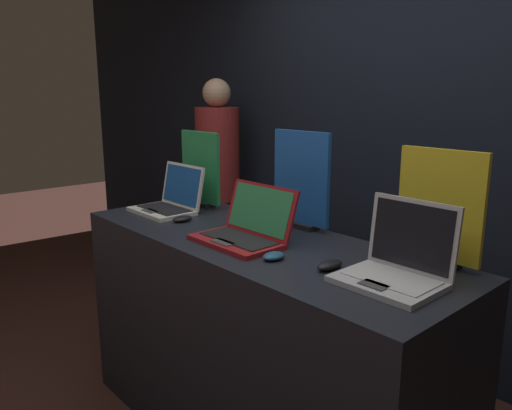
{
  "coord_description": "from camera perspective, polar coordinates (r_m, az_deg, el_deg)",
  "views": [
    {
      "loc": [
        1.54,
        -1.05,
        1.62
      ],
      "look_at": [
        0.0,
        0.33,
        1.15
      ],
      "focal_mm": 35.0,
      "sensor_mm": 36.0,
      "label": 1
    }
  ],
  "objects": [
    {
      "name": "promo_stand_back",
      "position": [
        1.91,
        20.22,
        -0.62
      ],
      "size": [
        0.33,
        0.07,
        0.42
      ],
      "color": "black",
      "rests_on": "display_counter"
    },
    {
      "name": "promo_stand_middle",
      "position": [
        2.3,
        5.15,
        2.61
      ],
      "size": [
        0.33,
        0.07,
        0.45
      ],
      "color": "black",
      "rests_on": "display_counter"
    },
    {
      "name": "mouse_back",
      "position": [
        1.81,
        8.43,
        -6.8
      ],
      "size": [
        0.06,
        0.12,
        0.03
      ],
      "color": "black",
      "rests_on": "display_counter"
    },
    {
      "name": "laptop_back",
      "position": [
        1.73,
        15.84,
        -6.46
      ],
      "size": [
        0.33,
        0.28,
        0.27
      ],
      "color": "#B7B7BC",
      "rests_on": "display_counter"
    },
    {
      "name": "mouse_front",
      "position": [
        2.46,
        -8.41,
        -1.56
      ],
      "size": [
        0.06,
        0.11,
        0.03
      ],
      "color": "black",
      "rests_on": "display_counter"
    },
    {
      "name": "promo_stand_front",
      "position": [
        2.75,
        -6.36,
        3.89
      ],
      "size": [
        0.32,
        0.07,
        0.41
      ],
      "color": "black",
      "rests_on": "display_counter"
    },
    {
      "name": "mouse_middle",
      "position": [
        1.9,
        2.05,
        -5.84
      ],
      "size": [
        0.07,
        0.1,
        0.03
      ],
      "color": "navy",
      "rests_on": "display_counter"
    },
    {
      "name": "wall_back",
      "position": [
        3.02,
        17.5,
        8.13
      ],
      "size": [
        8.0,
        0.05,
        2.8
      ],
      "color": "black",
      "rests_on": "ground_plane"
    },
    {
      "name": "display_counter",
      "position": [
        2.35,
        -0.03,
        -15.6
      ],
      "size": [
        1.86,
        0.66,
        1.0
      ],
      "color": "black",
      "rests_on": "ground_plane"
    },
    {
      "name": "laptop_front",
      "position": [
        2.67,
        -9.83,
        0.48
      ],
      "size": [
        0.34,
        0.28,
        0.24
      ],
      "color": "silver",
      "rests_on": "display_counter"
    },
    {
      "name": "laptop_middle",
      "position": [
        2.1,
        -1.22,
        -2.73
      ],
      "size": [
        0.39,
        0.29,
        0.23
      ],
      "color": "maroon",
      "rests_on": "display_counter"
    },
    {
      "name": "person_bystander",
      "position": [
        3.77,
        -4.33,
        1.71
      ],
      "size": [
        0.32,
        0.32,
        1.71
      ],
      "color": "#282833",
      "rests_on": "ground_plane"
    }
  ]
}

